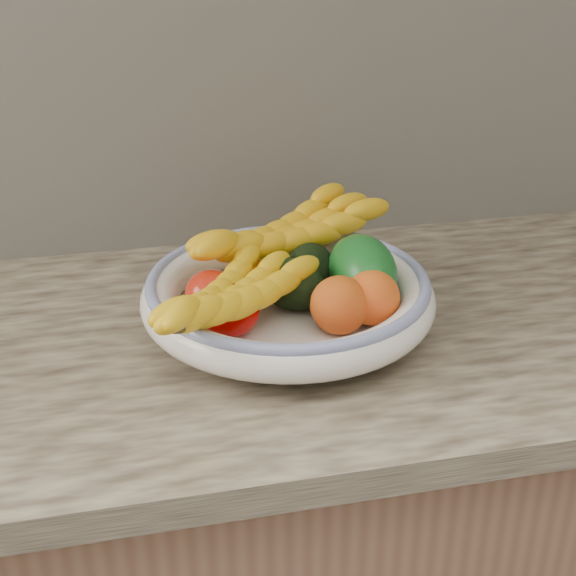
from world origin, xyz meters
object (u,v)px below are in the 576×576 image
at_px(green_mango, 362,271).
at_px(banana_bunch_back, 285,240).
at_px(fruit_bowl, 288,296).
at_px(banana_bunch_front, 230,303).

relative_size(green_mango, banana_bunch_back, 0.39).
height_order(fruit_bowl, banana_bunch_back, banana_bunch_back).
xyz_separation_m(green_mango, banana_bunch_back, (-0.08, 0.10, 0.01)).
relative_size(fruit_bowl, green_mango, 2.95).
distance_m(green_mango, banana_bunch_back, 0.13).
relative_size(fruit_bowl, banana_bunch_front, 1.32).
bearing_deg(fruit_bowl, banana_bunch_back, 79.96).
bearing_deg(banana_bunch_back, fruit_bowl, -128.27).
xyz_separation_m(green_mango, banana_bunch_front, (-0.19, -0.06, 0.01)).
distance_m(fruit_bowl, banana_bunch_back, 0.10).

